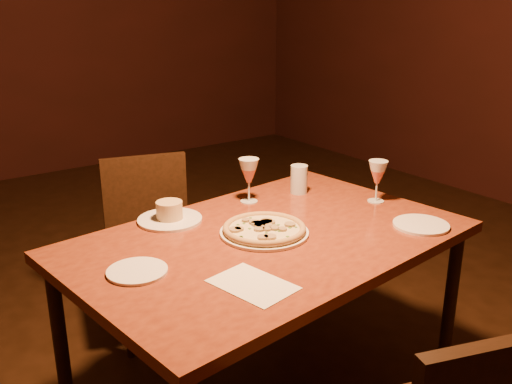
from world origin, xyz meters
TOP-DOWN VIEW (x-y plane):
  - floor at (0.00, 0.00)m, footprint 7.00×7.00m
  - dining_table at (0.04, -0.24)m, footprint 1.46×1.02m
  - chair_far at (-0.03, 0.57)m, footprint 0.49×0.49m
  - pizza_plate at (0.04, -0.22)m, footprint 0.31×0.31m
  - ramekin_saucer at (-0.17, 0.09)m, footprint 0.24×0.24m
  - wine_glass_far at (0.19, 0.09)m, footprint 0.08×0.08m
  - wine_glass_right at (0.61, -0.22)m, footprint 0.08×0.08m
  - water_tumbler at (0.43, 0.05)m, footprint 0.07×0.07m
  - side_plate_left at (-0.45, -0.23)m, footprint 0.18×0.18m
  - side_plate_near at (0.54, -0.50)m, footprint 0.20×0.20m
  - menu_card at (-0.22, -0.50)m, footprint 0.21×0.27m

SIDE VIEW (x-z plane):
  - floor at x=0.00m, z-range 0.00..0.00m
  - chair_far at x=-0.03m, z-range 0.05..0.88m
  - dining_table at x=0.04m, z-range 0.30..1.04m
  - menu_card at x=-0.22m, z-range 0.73..0.74m
  - side_plate_left at x=-0.45m, z-range 0.73..0.74m
  - side_plate_near at x=0.54m, z-range 0.73..0.74m
  - pizza_plate at x=0.04m, z-range 0.74..0.77m
  - ramekin_saucer at x=-0.17m, z-range 0.72..0.80m
  - water_tumbler at x=0.43m, z-range 0.73..0.86m
  - wine_glass_right at x=0.61m, z-range 0.73..0.91m
  - wine_glass_far at x=0.19m, z-range 0.73..0.92m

